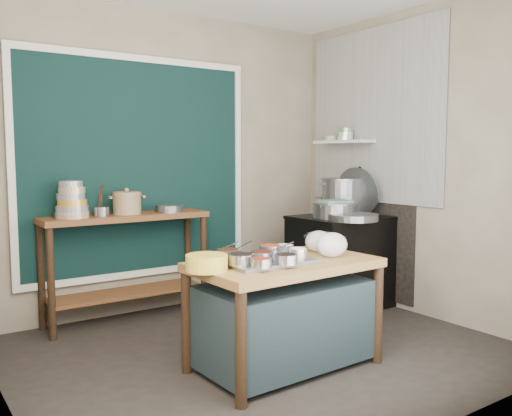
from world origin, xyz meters
TOP-DOWN VIEW (x-y plane):
  - floor at (0.00, 0.00)m, footprint 3.50×3.00m
  - back_wall at (0.00, 1.51)m, footprint 3.50×0.02m
  - right_wall at (1.76, 0.00)m, footprint 0.02×3.00m
  - curtain_panel at (-0.35, 1.47)m, footprint 2.10×0.02m
  - curtain_frame at (-0.35, 1.46)m, footprint 2.22×0.03m
  - tile_panel at (1.74, 0.55)m, footprint 0.02×1.70m
  - soot_patch at (1.74, 0.65)m, footprint 0.01×1.30m
  - wall_shelf at (1.63, 0.85)m, footprint 0.22×0.70m
  - prep_table at (-0.06, -0.36)m, footprint 1.27×0.76m
  - back_counter at (-0.55, 1.28)m, footprint 1.45×0.40m
  - stove_block at (1.35, 0.55)m, footprint 0.90×0.68m
  - stove_top at (1.35, 0.55)m, footprint 0.92×0.69m
  - condiment_tray at (-0.23, -0.36)m, footprint 0.59×0.42m
  - condiment_bowls at (-0.26, -0.37)m, footprint 0.62×0.49m
  - yellow_basin at (-0.66, -0.35)m, footprint 0.29×0.29m
  - saucepan at (0.46, -0.14)m, footprint 0.24×0.24m
  - plastic_bag_a at (0.29, -0.45)m, footprint 0.27×0.24m
  - plastic_bag_b at (0.35, -0.23)m, footprint 0.25×0.23m
  - bowl_stack at (-1.02, 1.25)m, footprint 0.27×0.27m
  - utensil_cup at (-0.78, 1.23)m, footprint 0.16×0.16m
  - ceramic_crock at (-0.54, 1.27)m, footprint 0.31×0.31m
  - wide_bowl at (-0.16, 1.22)m, footprint 0.30×0.30m
  - stock_pot at (1.49, 0.70)m, footprint 0.58×0.58m
  - pot_lid at (1.54, 0.54)m, footprint 0.19×0.49m
  - steamer at (1.18, 0.48)m, footprint 0.49×0.49m
  - green_cloth at (1.18, 0.48)m, footprint 0.31×0.26m
  - shallow_pan at (1.17, 0.23)m, footprint 0.59×0.59m
  - shelf_bowl_stack at (1.63, 0.82)m, footprint 0.15×0.15m
  - shelf_bowl_green at (1.63, 1.04)m, footprint 0.15×0.15m

SIDE VIEW (x-z plane):
  - floor at x=0.00m, z-range -0.02..0.00m
  - prep_table at x=-0.06m, z-range 0.00..0.75m
  - stove_block at x=1.35m, z-range 0.00..0.85m
  - back_counter at x=-0.55m, z-range 0.00..0.95m
  - soot_patch at x=1.74m, z-range 0.05..1.35m
  - condiment_tray at x=-0.23m, z-range 0.75..0.78m
  - yellow_basin at x=-0.66m, z-range 0.75..0.85m
  - condiment_bowls at x=-0.26m, z-range 0.77..0.84m
  - saucepan at x=0.46m, z-range 0.75..0.87m
  - plastic_bag_b at x=0.35m, z-range 0.75..0.91m
  - plastic_bag_a at x=0.29m, z-range 0.75..0.92m
  - stove_top at x=1.35m, z-range 0.85..0.88m
  - shallow_pan at x=1.17m, z-range 0.88..0.94m
  - steamer at x=1.18m, z-range 0.88..1.02m
  - wide_bowl at x=-0.16m, z-range 0.95..1.01m
  - utensil_cup at x=-0.78m, z-range 0.95..1.03m
  - green_cloth at x=1.18m, z-range 1.02..1.04m
  - ceramic_crock at x=-0.54m, z-range 0.95..1.13m
  - stock_pot at x=1.49m, z-range 0.88..1.24m
  - bowl_stack at x=-1.02m, z-range 0.93..1.24m
  - pot_lid at x=1.54m, z-range 0.88..1.35m
  - curtain_panel at x=-0.35m, z-range 0.40..2.30m
  - curtain_frame at x=-0.35m, z-range 0.34..2.36m
  - back_wall at x=0.00m, z-range 0.00..2.80m
  - right_wall at x=1.76m, z-range 0.00..2.80m
  - wall_shelf at x=1.63m, z-range 1.59..1.61m
  - shelf_bowl_green at x=1.63m, z-range 1.61..1.66m
  - shelf_bowl_stack at x=1.63m, z-range 1.61..1.73m
  - tile_panel at x=1.74m, z-range 1.00..2.70m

